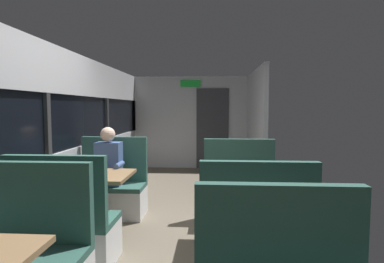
% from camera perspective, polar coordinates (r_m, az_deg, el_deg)
% --- Properties ---
extents(ground_plane, '(3.30, 9.20, 0.02)m').
position_cam_1_polar(ground_plane, '(3.88, -4.55, -18.84)').
color(ground_plane, '#665B4C').
extents(carriage_window_panel_left, '(0.09, 8.48, 2.30)m').
position_cam_1_polar(carriage_window_panel_left, '(4.06, -25.39, -1.87)').
color(carriage_window_panel_left, '#B2B2B7').
rests_on(carriage_window_panel_left, ground_plane).
extents(carriage_end_bulkhead, '(2.90, 0.11, 2.30)m').
position_cam_1_polar(carriage_end_bulkhead, '(7.75, 0.18, 1.58)').
color(carriage_end_bulkhead, '#B2B2B7').
rests_on(carriage_end_bulkhead, ground_plane).
extents(carriage_aisle_panel_right, '(0.08, 2.40, 2.30)m').
position_cam_1_polar(carriage_aisle_panel_right, '(6.61, 11.70, 1.10)').
color(carriage_aisle_panel_right, '#B2B2B7').
rests_on(carriage_aisle_panel_right, ground_plane).
extents(dining_table_mid_window, '(0.90, 0.70, 0.74)m').
position_cam_1_polar(dining_table_mid_window, '(3.89, -18.00, -8.94)').
color(dining_table_mid_window, '#9E9EA3').
rests_on(dining_table_mid_window, ground_plane).
extents(bench_mid_window_facing_end, '(0.95, 0.50, 1.10)m').
position_cam_1_polar(bench_mid_window_facing_end, '(3.37, -22.42, -16.72)').
color(bench_mid_window_facing_end, silver).
rests_on(bench_mid_window_facing_end, ground_plane).
extents(bench_mid_window_facing_entry, '(0.95, 0.50, 1.10)m').
position_cam_1_polar(bench_mid_window_facing_entry, '(4.60, -14.66, -10.78)').
color(bench_mid_window_facing_entry, silver).
rests_on(bench_mid_window_facing_entry, ground_plane).
extents(dining_table_rear_aisle, '(0.90, 0.70, 0.74)m').
position_cam_1_polar(dining_table_rear_aisle, '(3.45, 9.98, -10.48)').
color(dining_table_rear_aisle, '#9E9EA3').
rests_on(dining_table_rear_aisle, ground_plane).
extents(bench_rear_aisle_facing_end, '(0.95, 0.50, 1.10)m').
position_cam_1_polar(bench_rear_aisle_facing_end, '(2.90, 11.54, -20.00)').
color(bench_rear_aisle_facing_end, silver).
rests_on(bench_rear_aisle_facing_end, ground_plane).
extents(bench_rear_aisle_facing_entry, '(0.95, 0.50, 1.10)m').
position_cam_1_polar(bench_rear_aisle_facing_entry, '(4.21, 8.83, -12.13)').
color(bench_rear_aisle_facing_entry, silver).
rests_on(bench_rear_aisle_facing_entry, ground_plane).
extents(seated_passenger, '(0.47, 0.55, 1.26)m').
position_cam_1_polar(seated_passenger, '(4.48, -15.00, -8.43)').
color(seated_passenger, '#26262D').
rests_on(seated_passenger, ground_plane).
extents(coffee_cup_primary, '(0.07, 0.07, 0.09)m').
position_cam_1_polar(coffee_cup_primary, '(3.58, 12.63, -7.57)').
color(coffee_cup_primary, '#B23333').
rests_on(coffee_cup_primary, dining_table_rear_aisle).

